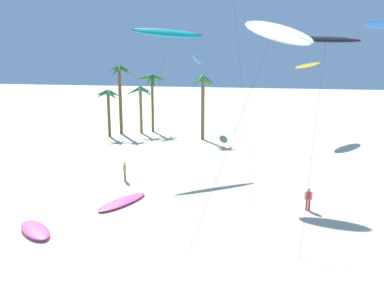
{
  "coord_description": "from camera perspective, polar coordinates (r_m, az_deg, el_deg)",
  "views": [
    {
      "loc": [
        5.21,
        -4.45,
        9.86
      ],
      "look_at": [
        -1.11,
        20.12,
        4.56
      ],
      "focal_mm": 36.82,
      "sensor_mm": 36.0,
      "label": 1
    }
  ],
  "objects": [
    {
      "name": "person_near_left",
      "position": [
        27.9,
        16.49,
        -7.53
      ],
      "size": [
        0.51,
        0.22,
        1.57
      ],
      "color": "red",
      "rests_on": "ground"
    },
    {
      "name": "flying_kite_3",
      "position": [
        59.85,
        26.07,
        15.31
      ],
      "size": [
        6.22,
        13.09,
        15.65
      ],
      "color": "blue",
      "rests_on": "ground"
    },
    {
      "name": "flying_kite_8",
      "position": [
        21.29,
        11.72,
        15.72
      ],
      "size": [
        6.24,
        7.89,
        12.62
      ],
      "color": "white",
      "rests_on": "ground"
    },
    {
      "name": "palm_tree_2",
      "position": [
        53.52,
        -12.04,
        6.5
      ],
      "size": [
        3.59,
        3.3,
        6.33
      ],
      "color": "brown",
      "rests_on": "ground"
    },
    {
      "name": "person_foreground_walker",
      "position": [
        33.61,
        -9.72,
        -3.81
      ],
      "size": [
        0.25,
        0.5,
        1.67
      ],
      "color": "slate",
      "rests_on": "ground"
    },
    {
      "name": "flying_kite_4",
      "position": [
        58.12,
        0.69,
        12.15
      ],
      "size": [
        2.28,
        4.93,
        11.36
      ],
      "color": "blue",
      "rests_on": "ground"
    },
    {
      "name": "flying_kite_9",
      "position": [
        54.14,
        16.47,
        10.9
      ],
      "size": [
        4.28,
        8.71,
        10.13
      ],
      "color": "yellow",
      "rests_on": "ground"
    },
    {
      "name": "palm_tree_1",
      "position": [
        55.39,
        -7.43,
        7.01
      ],
      "size": [
        3.93,
        3.98,
        6.6
      ],
      "color": "olive",
      "rests_on": "ground"
    },
    {
      "name": "grounded_kite_2",
      "position": [
        25.47,
        -21.77,
        -11.48
      ],
      "size": [
        3.49,
        3.12,
        0.31
      ],
      "color": "#EA5193",
      "rests_on": "ground"
    },
    {
      "name": "grounded_kite_1",
      "position": [
        28.71,
        -10.04,
        -8.22
      ],
      "size": [
        2.74,
        4.79,
        0.25
      ],
      "color": "#EA5193",
      "rests_on": "ground"
    },
    {
      "name": "flying_kite_0",
      "position": [
        39.4,
        -3.47,
        15.76
      ],
      "size": [
        6.45,
        11.18,
        13.3
      ],
      "color": "#19B2B7",
      "rests_on": "ground"
    },
    {
      "name": "palm_tree_4",
      "position": [
        56.26,
        -5.79,
        8.8
      ],
      "size": [
        4.57,
        4.78,
        8.27
      ],
      "color": "brown",
      "rests_on": "ground"
    },
    {
      "name": "palm_tree_3",
      "position": [
        50.22,
        1.57,
        8.14
      ],
      "size": [
        3.77,
        3.73,
        8.33
      ],
      "color": "brown",
      "rests_on": "ground"
    },
    {
      "name": "flying_kite_5",
      "position": [
        27.21,
        18.84,
        14.12
      ],
      "size": [
        5.15,
        10.29,
        11.57
      ],
      "color": "black",
      "rests_on": "ground"
    },
    {
      "name": "palm_tree_0",
      "position": [
        55.18,
        -10.41,
        9.09
      ],
      "size": [
        3.58,
        3.44,
        9.53
      ],
      "color": "brown",
      "rests_on": "ground"
    }
  ]
}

